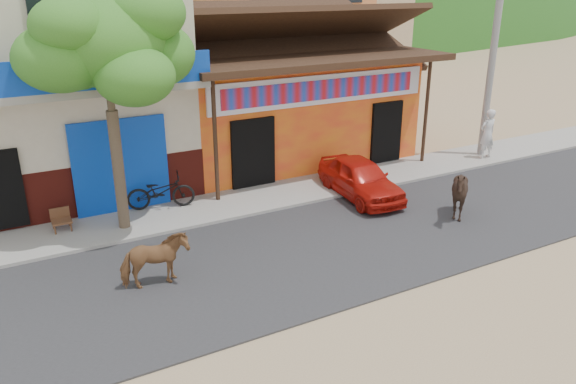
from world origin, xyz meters
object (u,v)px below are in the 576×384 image
object	(u,v)px
tree	(112,110)
cow_tan	(155,261)
cow_dark	(460,193)
pedestrian	(487,134)
cafe_chair_left	(60,211)
utility_pole	(495,40)
red_car	(360,178)
scooter	(161,191)

from	to	relation	value
tree	cow_tan	world-z (taller)	tree
cow_tan	cow_dark	bearing A→B (deg)	-89.17
tree	cow_tan	bearing A→B (deg)	-91.91
cow_dark	tree	bearing A→B (deg)	-115.39
pedestrian	cow_dark	bearing A→B (deg)	37.62
pedestrian	cafe_chair_left	distance (m)	14.04
utility_pole	red_car	size ratio (longest dim) A/B	2.38
red_car	utility_pole	bearing A→B (deg)	16.35
red_car	scooter	bearing A→B (deg)	167.27
scooter	cow_tan	bearing A→B (deg)	175.12
pedestrian	red_car	bearing A→B (deg)	9.39
scooter	cafe_chair_left	xyz separation A→B (m)	(-2.63, -0.23, 0.03)
cow_dark	cafe_chair_left	size ratio (longest dim) A/B	1.38
tree	utility_pole	bearing A→B (deg)	0.90
tree	red_car	bearing A→B (deg)	-8.61
scooter	cafe_chair_left	world-z (taller)	cafe_chair_left
utility_pole	red_car	world-z (taller)	utility_pole
cow_dark	pedestrian	world-z (taller)	pedestrian
tree	scooter	size ratio (longest dim) A/B	3.29
cow_tan	red_car	bearing A→B (deg)	-68.57
utility_pole	pedestrian	bearing A→B (deg)	-118.11
pedestrian	cafe_chair_left	world-z (taller)	pedestrian
tree	cafe_chair_left	distance (m)	2.92
tree	scooter	bearing A→B (deg)	32.27
cow_dark	scooter	bearing A→B (deg)	-123.93
utility_pole	cafe_chair_left	world-z (taller)	utility_pole
cafe_chair_left	cow_tan	bearing A→B (deg)	-69.39
scooter	pedestrian	xyz separation A→B (m)	(11.39, -0.94, 0.39)
tree	utility_pole	world-z (taller)	utility_pole
red_car	pedestrian	world-z (taller)	pedestrian
red_car	cafe_chair_left	world-z (taller)	red_car
cow_dark	pedestrian	xyz separation A→B (m)	(4.63, 3.37, 0.25)
cow_tan	scooter	world-z (taller)	cow_tan
cow_dark	cafe_chair_left	bearing A→B (deg)	-114.87
tree	cow_dark	world-z (taller)	tree
cow_tan	utility_pole	bearing A→B (deg)	-71.83
utility_pole	cafe_chair_left	size ratio (longest dim) A/B	7.94
red_car	cow_tan	bearing A→B (deg)	-156.75
cow_dark	red_car	xyz separation A→B (m)	(-1.37, 2.55, -0.12)
utility_pole	red_car	bearing A→B (deg)	-169.04
utility_pole	pedestrian	distance (m)	3.16
tree	cafe_chair_left	xyz separation A→B (m)	(-1.42, 0.53, -2.50)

